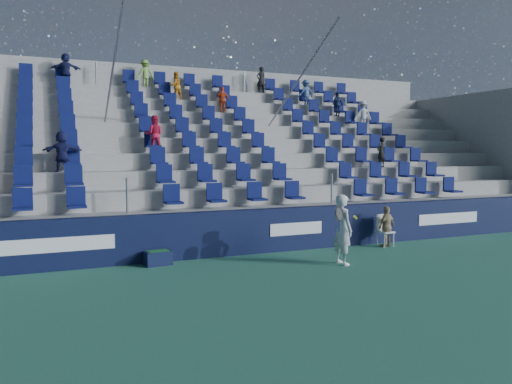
# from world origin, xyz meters

# --- Properties ---
(ground) EXTENTS (70.00, 70.00, 0.00)m
(ground) POSITION_xyz_m (0.00, 0.00, 0.00)
(ground) COLOR #317459
(ground) RESTS_ON ground
(sponsor_wall) EXTENTS (24.00, 0.32, 1.20)m
(sponsor_wall) POSITION_xyz_m (0.00, 3.15, 0.60)
(sponsor_wall) COLOR #0E1536
(sponsor_wall) RESTS_ON ground
(grandstand) EXTENTS (24.00, 8.17, 6.63)m
(grandstand) POSITION_xyz_m (-0.00, 8.24, 2.14)
(grandstand) COLOR #A9A9A3
(grandstand) RESTS_ON ground
(tennis_player) EXTENTS (0.69, 0.66, 1.72)m
(tennis_player) POSITION_xyz_m (1.76, 1.07, 0.86)
(tennis_player) COLOR silver
(tennis_player) RESTS_ON ground
(line_judge_chair) EXTENTS (0.45, 0.46, 0.93)m
(line_judge_chair) POSITION_xyz_m (4.20, 2.65, 0.53)
(line_judge_chair) COLOR white
(line_judge_chair) RESTS_ON ground
(line_judge) EXTENTS (0.75, 0.49, 1.19)m
(line_judge) POSITION_xyz_m (4.20, 2.50, 0.60)
(line_judge) COLOR tan
(line_judge) RESTS_ON ground
(ball_bin) EXTENTS (0.67, 0.48, 0.36)m
(ball_bin) POSITION_xyz_m (-2.42, 2.75, 0.19)
(ball_bin) COLOR #0E1635
(ball_bin) RESTS_ON ground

